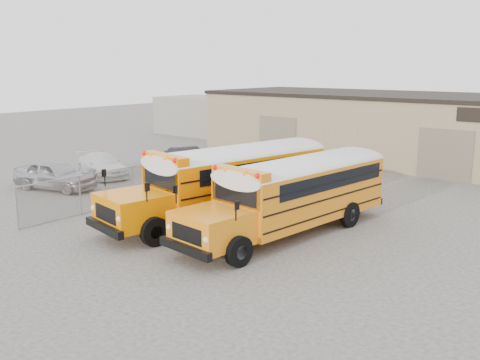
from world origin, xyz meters
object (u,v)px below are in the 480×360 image
Objects in this scene: school_bus_right at (379,168)px; car_silver at (55,175)px; tarp_bundle at (216,231)px; car_dark at (188,159)px; school_bus_left at (328,159)px; car_white at (102,165)px.

car_silver is at bearing -151.18° from school_bus_right.
tarp_bundle is at bearing -99.26° from school_bus_right.
tarp_bundle is 0.32× the size of car_dark.
school_bus_left is at bearing 97.38° from tarp_bundle.
car_dark is (-13.23, 0.32, -1.03)m from school_bus_right.
school_bus_right is 17.05m from car_silver.
car_white is at bearing -160.61° from school_bus_left.
car_dark is at bearing 179.19° from school_bus_left.
school_bus_left reaches higher than tarp_bundle.
tarp_bundle is 0.30× the size of car_white.
car_silver reaches higher than tarp_bundle.
tarp_bundle is (1.30, -10.05, -1.14)m from school_bus_left.
school_bus_left is 10.38m from car_dark.
school_bus_left reaches higher than car_silver.
tarp_bundle is 0.30× the size of car_silver.
school_bus_right reaches higher than car_white.
tarp_bundle is at bearing -113.21° from car_silver.
car_silver is 8.69m from car_dark.
school_bus_left is 14.67m from car_silver.
car_silver is at bearing -171.24° from car_dark.
car_silver is 0.99× the size of car_white.
school_bus_right is 2.26× the size of car_silver.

